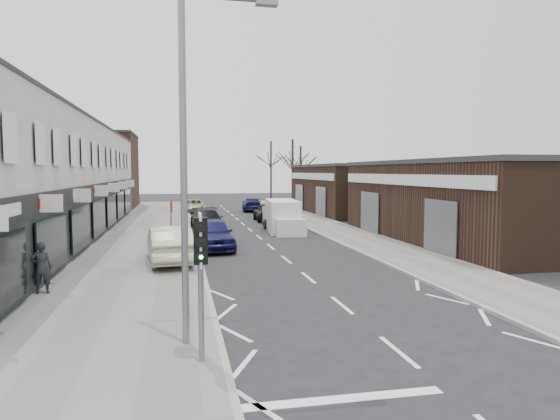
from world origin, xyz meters
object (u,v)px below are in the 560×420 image
warning_sign (172,211)px  parked_car_right_c (252,204)px  white_van (283,217)px  traffic_light (200,252)px  parked_car_left_b (207,220)px  pedestrian (42,268)px  parked_car_right_a (274,216)px  sedan_on_pavement (169,244)px  parked_car_left_a (212,234)px  parked_car_left_c (194,206)px  parked_car_right_b (267,212)px  street_lamp (191,147)px

warning_sign → parked_car_right_c: 27.10m
warning_sign → white_van: bearing=49.3°
traffic_light → parked_car_left_b: 23.82m
pedestrian → parked_car_right_a: size_ratio=0.39×
white_van → parked_car_right_c: white_van is taller
sedan_on_pavement → parked_car_left_a: 4.52m
parked_car_left_a → parked_car_right_c: bearing=72.8°
warning_sign → white_van: 11.05m
parked_car_left_c → parked_car_right_b: bearing=-61.2°
white_van → parked_car_right_c: (0.47, 17.63, -0.32)m
street_lamp → parked_car_left_a: size_ratio=1.68×
parked_car_right_c → white_van: bearing=94.3°
white_van → parked_car_left_c: 18.16m
traffic_light → sedan_on_pavement: 11.85m
traffic_light → pedestrian: size_ratio=1.82×
sedan_on_pavement → parked_car_right_c: sedan_on_pavement is taller
parked_car_left_c → pedestrian: bearing=-100.6°
parked_car_left_c → parked_car_right_b: size_ratio=1.02×
parked_car_right_b → street_lamp: bearing=77.8°
warning_sign → pedestrian: 8.29m
parked_car_left_a → parked_car_right_c: size_ratio=1.00×
pedestrian → parked_car_right_c: pedestrian is taller
parked_car_right_a → parked_car_right_b: parked_car_right_b is taller
parked_car_left_c → parked_car_right_a: bearing=-67.3°
traffic_light → parked_car_right_b: traffic_light is taller
street_lamp → parked_car_left_b: 22.88m
parked_car_right_c → traffic_light: bearing=86.1°
warning_sign → parked_car_right_c: warning_sign is taller
traffic_light → parked_car_right_c: traffic_light is taller
parked_car_left_c → parked_car_right_a: size_ratio=1.06×
warning_sign → parked_car_right_a: (7.36, 12.69, -1.48)m
street_lamp → parked_car_left_c: 38.69m
parked_car_left_c → parked_car_right_a: (5.60, -12.98, 0.07)m
warning_sign → white_van: warning_sign is taller
parked_car_right_c → parked_car_right_b: bearing=94.3°
street_lamp → parked_car_right_a: 26.65m
sedan_on_pavement → pedestrian: (-3.94, -4.85, 0.05)m
white_van → pedestrian: white_van is taller
parked_car_right_c → street_lamp: bearing=85.6°
white_van → parked_car_right_b: 7.41m
pedestrian → warning_sign: bearing=-124.0°
warning_sign → parked_car_left_b: 10.05m
sedan_on_pavement → traffic_light: bearing=88.3°
parked_car_left_a → parked_car_left_c: bearing=86.4°
pedestrian → parked_car_left_c: pedestrian is taller
street_lamp → parked_car_left_b: (1.53, 22.50, -3.87)m
pedestrian → parked_car_right_c: size_ratio=0.36×
warning_sign → street_lamp: bearing=-87.2°
pedestrian → parked_car_right_c: 35.09m
street_lamp → white_van: 22.41m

